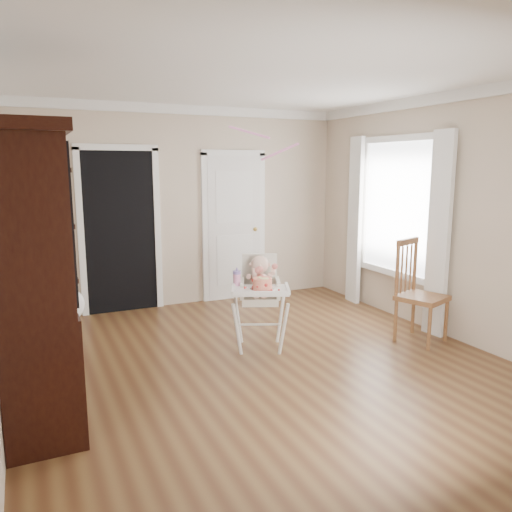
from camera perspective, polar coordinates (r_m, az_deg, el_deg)
name	(u,v)px	position (r m, az deg, el deg)	size (l,w,h in m)	color
floor	(266,366)	(4.95, 1.16, -12.41)	(5.00, 5.00, 0.00)	#50301B
ceiling	(267,74)	(4.64, 1.29, 20.08)	(5.00, 5.00, 0.00)	white
wall_back	(186,207)	(6.92, -8.01, 5.54)	(4.50, 4.50, 0.00)	beige
wall_right	(448,217)	(5.95, 21.11, 4.18)	(5.00, 5.00, 0.00)	beige
crown_molding	(267,81)	(4.63, 1.28, 19.35)	(4.50, 5.00, 0.12)	white
doorway	(120,228)	(6.73, -15.27, 3.07)	(1.06, 0.05, 2.22)	black
closet_door	(234,228)	(7.17, -2.52, 3.18)	(0.96, 0.09, 2.13)	white
window_right	(395,216)	(6.48, 15.55, 4.39)	(0.13, 1.84, 2.30)	white
high_chair	(260,291)	(5.21, 0.45, -4.03)	(0.81, 0.88, 1.01)	white
baby	(260,277)	(5.20, 0.46, -2.43)	(0.27, 0.29, 0.44)	beige
cake	(263,284)	(4.95, 0.76, -3.18)	(0.25, 0.25, 0.11)	silver
sippy_cup	(237,278)	(5.10, -2.19, -2.48)	(0.08, 0.08, 0.20)	#F595C9
china_cabinet	(35,278)	(3.99, -23.98, -2.34)	(0.58, 1.30, 2.20)	black
dining_chair	(419,294)	(5.76, 18.15, -4.19)	(0.59, 0.59, 1.12)	brown
streamer	(249,132)	(5.26, -0.81, 13.97)	(0.03, 0.50, 0.02)	#F68EC7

